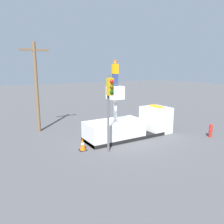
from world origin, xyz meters
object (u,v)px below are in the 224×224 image
Objects in this scene: traffic_light_pole at (110,99)px; utility_pole at (36,84)px; bucket_truck at (130,126)px; worker at (115,73)px; traffic_cone_rear at (83,144)px; fire_hydrant at (211,131)px.

utility_pole is (-2.63, 6.92, 0.51)m from traffic_light_pole.
utility_pole is (-5.51, 5.03, 3.00)m from bucket_truck.
traffic_light_pole reaches higher than bucket_truck.
utility_pole is (-4.19, 5.03, -0.91)m from worker.
worker reaches higher than traffic_light_pole.
traffic_light_pole is at bearing -129.58° from worker.
bucket_truck is at bearing 33.22° from traffic_light_pole.
bucket_truck is 4.25m from traffic_cone_rear.
traffic_light_pole is at bearing -69.21° from utility_pole.
traffic_cone_rear is 6.85m from utility_pole.
traffic_light_pole is at bearing 170.87° from fire_hydrant.
worker is 2.83m from traffic_light_pole.
traffic_light_pole is (-2.89, -1.89, 2.49)m from bucket_truck.
bucket_truck is 1.49× the size of traffic_light_pole.
fire_hydrant is at bearing -14.77° from traffic_cone_rear.
utility_pole reaches higher than fire_hydrant.
worker is 5.25m from traffic_cone_rear.
traffic_light_pole is 7.42m from utility_pole.
worker is 0.25× the size of utility_pole.
worker is 0.37× the size of traffic_light_pole.
traffic_cone_rear is at bearing -76.82° from utility_pole.
bucket_truck is 3.99× the size of worker.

